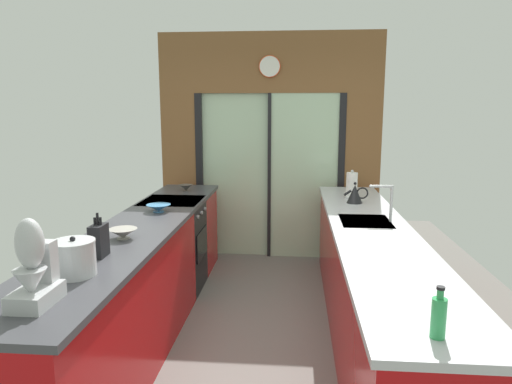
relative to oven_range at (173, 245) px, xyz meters
name	(u,v)px	position (x,y,z in m)	size (l,w,h in m)	color
ground_plane	(257,320)	(0.91, -0.65, -0.47)	(5.04, 7.60, 0.02)	slate
back_wall_unit	(270,134)	(0.91, 1.15, 1.07)	(2.64, 0.12, 2.70)	brown
left_counter_run	(136,286)	(0.00, -1.12, 0.01)	(0.62, 3.80, 0.92)	#AD0C0F
right_counter_run	(370,285)	(1.82, -0.95, 0.01)	(0.62, 3.80, 0.92)	#AD0C0F
sink_faucet	(388,198)	(1.97, -0.70, 0.66)	(0.19, 0.02, 0.30)	#B7BABC
oven_range	(173,245)	(0.00, 0.00, 0.00)	(0.60, 0.60, 0.92)	black
mixing_bowl_near	(123,233)	(0.02, -1.38, 0.50)	(0.20, 0.20, 0.07)	gray
mixing_bowl_mid	(159,208)	(0.02, -0.52, 0.50)	(0.22, 0.22, 0.07)	teal
mixing_bowl_far	(186,188)	(0.02, 0.53, 0.50)	(0.15, 0.15, 0.07)	#514C47
knife_block	(99,240)	(0.02, -1.78, 0.57)	(0.08, 0.14, 0.28)	black
stand_mixer	(34,272)	(0.02, -2.49, 0.63)	(0.17, 0.27, 0.42)	#B7BABC
stock_pot	(74,258)	(0.02, -2.10, 0.56)	(0.24, 0.24, 0.22)	#B7BABC
kettle	(355,194)	(1.80, 0.02, 0.55)	(0.24, 0.15, 0.20)	black
soap_bottle	(439,317)	(1.80, -2.66, 0.55)	(0.06, 0.06, 0.22)	#339E56
paper_towel_roll	(352,185)	(1.80, 0.28, 0.59)	(0.13, 0.13, 0.29)	#B7BABC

